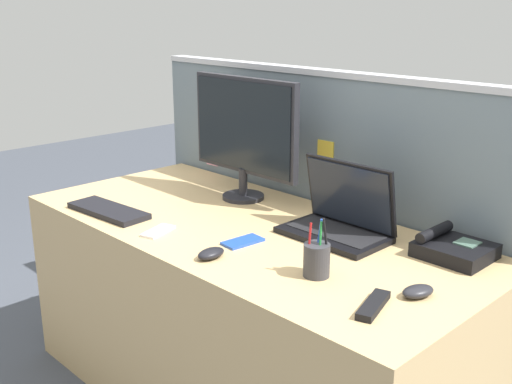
{
  "coord_description": "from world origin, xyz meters",
  "views": [
    {
      "loc": [
        1.56,
        -1.47,
        1.52
      ],
      "look_at": [
        0.0,
        0.05,
        0.86
      ],
      "focal_mm": 43.75,
      "sensor_mm": 36.0,
      "label": 1
    }
  ],
  "objects": [
    {
      "name": "laptop",
      "position": [
        0.3,
        0.18,
        0.81
      ],
      "size": [
        0.37,
        0.23,
        0.26
      ],
      "color": "black",
      "rests_on": "desk"
    },
    {
      "name": "cell_phone_blue_case",
      "position": [
        0.11,
        -0.12,
        0.74
      ],
      "size": [
        0.08,
        0.15,
        0.01
      ],
      "primitive_type": "cube",
      "rotation": [
        0.0,
        0.0,
        -0.09
      ],
      "color": "blue",
      "rests_on": "desk"
    },
    {
      "name": "cell_phone_white_slab",
      "position": [
        -0.17,
        -0.27,
        0.74
      ],
      "size": [
        0.1,
        0.15,
        0.01
      ],
      "primitive_type": "cube",
      "rotation": [
        0.0,
        0.0,
        0.31
      ],
      "color": "silver",
      "rests_on": "desk"
    },
    {
      "name": "desktop_monitor",
      "position": [
        -0.25,
        0.23,
        1.02
      ],
      "size": [
        0.56,
        0.17,
        0.5
      ],
      "color": "#232328",
      "rests_on": "desk"
    },
    {
      "name": "desk_phone",
      "position": [
        0.67,
        0.28,
        0.77
      ],
      "size": [
        0.22,
        0.2,
        0.08
      ],
      "color": "black",
      "rests_on": "desk"
    },
    {
      "name": "tv_remote",
      "position": [
        0.7,
        -0.2,
        0.75
      ],
      "size": [
        0.09,
        0.18,
        0.02
      ],
      "primitive_type": "cube",
      "rotation": [
        0.0,
        0.0,
        0.3
      ],
      "color": "black",
      "rests_on": "desk"
    },
    {
      "name": "keyboard_main",
      "position": [
        -0.48,
        -0.28,
        0.75
      ],
      "size": [
        0.37,
        0.16,
        0.02
      ],
      "primitive_type": "cube",
      "rotation": [
        0.0,
        0.0,
        0.08
      ],
      "color": "black",
      "rests_on": "desk"
    },
    {
      "name": "computer_mouse_right_hand",
      "position": [
        0.14,
        -0.29,
        0.75
      ],
      "size": [
        0.06,
        0.1,
        0.03
      ],
      "primitive_type": "ellipsoid",
      "rotation": [
        0.0,
        0.0,
        0.03
      ],
      "color": "black",
      "rests_on": "desk"
    },
    {
      "name": "desk",
      "position": [
        0.0,
        0.0,
        0.37
      ],
      "size": [
        1.82,
        0.82,
        0.74
      ],
      "primitive_type": "cube",
      "color": "tan",
      "rests_on": "ground_plane"
    },
    {
      "name": "cubicle_divider",
      "position": [
        -0.0,
        0.45,
        0.64
      ],
      "size": [
        1.94,
        0.08,
        1.27
      ],
      "color": "slate",
      "rests_on": "ground_plane"
    },
    {
      "name": "computer_mouse_left_hand",
      "position": [
        0.75,
        -0.05,
        0.75
      ],
      "size": [
        0.09,
        0.11,
        0.03
      ],
      "primitive_type": "ellipsoid",
      "rotation": [
        0.0,
        0.0,
        -0.29
      ],
      "color": "#232328",
      "rests_on": "desk"
    },
    {
      "name": "pen_cup",
      "position": [
        0.46,
        -0.15,
        0.79
      ],
      "size": [
        0.08,
        0.08,
        0.18
      ],
      "color": "#333338",
      "rests_on": "desk"
    }
  ]
}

